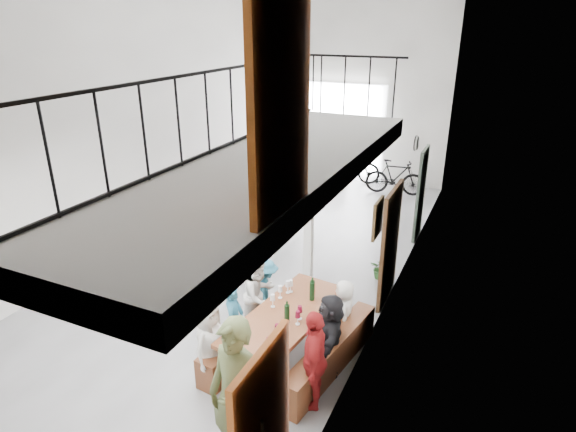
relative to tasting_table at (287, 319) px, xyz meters
The scene contains 24 objects.
floor 3.24m from the tasting_table, 125.76° to the left, with size 12.00×12.00×0.00m, color slate.
room_walls 4.25m from the tasting_table, 125.76° to the left, with size 12.00×12.00×12.00m.
gateway_portal 8.82m from the tasting_table, 104.79° to the left, with size 2.80×0.08×2.80m, color white.
right_wall_decor 1.51m from the tasting_table, 39.19° to the left, with size 0.07×8.28×5.07m.
balcony 2.33m from the tasting_table, 76.76° to the right, with size 1.52×5.62×4.00m.
tasting_table is the anchor object (origin of this frame).
bench_inner 0.76m from the tasting_table, behind, with size 0.31×1.95×0.45m, color brown.
bench_wall 0.79m from the tasting_table, ahead, with size 0.28×2.15×0.50m, color brown.
tableware 0.24m from the tasting_table, 62.99° to the left, with size 0.55×1.43×0.35m.
side_bench 6.21m from the tasting_table, 134.61° to the left, with size 0.40×1.84×0.52m, color brown.
oak_barrel 7.16m from the tasting_table, 123.41° to the left, with size 0.58×0.58×0.85m.
serving_counter 8.66m from the tasting_table, 108.37° to the left, with size 1.74×0.48×0.92m, color #3E2914.
counter_bottles 8.64m from the tasting_table, 108.42° to the left, with size 1.50×0.18×0.28m.
guest_left_a 1.08m from the tasting_table, 133.95° to the right, with size 0.58×0.38×1.19m, color silver.
guest_left_b 0.77m from the tasting_table, 167.60° to the right, with size 0.41×0.27×1.13m, color #276782.
guest_left_c 0.84m from the tasting_table, 144.07° to the left, with size 0.62×0.48×1.27m, color silver.
guest_left_d 1.13m from the tasting_table, 131.11° to the left, with size 0.67×0.38×1.04m, color #276782.
guest_right_a 0.87m from the tasting_table, 42.34° to the right, with size 0.79×0.33×1.34m, color maroon.
guest_right_b 0.62m from the tasting_table, ahead, with size 1.10×0.35×1.18m, color black.
guest_right_c 0.97m from the tasting_table, 53.51° to the left, with size 0.50×0.32×1.02m, color silver.
host_standing 1.80m from the tasting_table, 81.76° to the right, with size 0.67×0.44×1.84m, color #4E5B33.
potted_plant 2.98m from the tasting_table, 78.12° to the left, with size 0.36×0.31×0.40m, color #184A18.
bicycle_near 8.32m from the tasting_table, 102.19° to the left, with size 0.66×1.89×0.99m, color black.
bicycle_far 7.66m from the tasting_table, 91.84° to the left, with size 0.46×1.61×0.97m, color black.
Camera 1 is at (4.16, -7.58, 4.47)m, focal length 30.00 mm.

